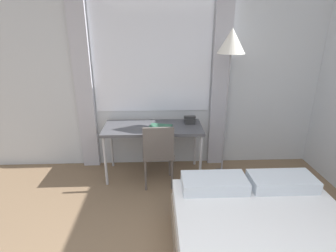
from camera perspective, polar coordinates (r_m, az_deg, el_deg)
The scene contains 6 objects.
wall_back_with_window at distance 3.77m, azimuth -0.27°, elevation 10.87°, with size 5.34×0.13×2.70m.
desk at distance 3.59m, azimuth -3.27°, elevation -0.95°, with size 1.34×0.59×0.73m.
desk_chair at distance 3.38m, azimuth -2.14°, elevation -5.41°, with size 0.42×0.42×0.87m.
standing_lamp at distance 3.40m, azimuth 13.54°, elevation 15.43°, with size 0.34×0.34×1.99m.
telephone at distance 3.71m, azimuth 4.74°, elevation 1.35°, with size 0.16×0.17×0.10m.
book at distance 3.52m, azimuth -1.64°, elevation -0.16°, with size 0.33×0.26×0.02m.
Camera 1 is at (-0.17, -0.73, 1.96)m, focal length 28.00 mm.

